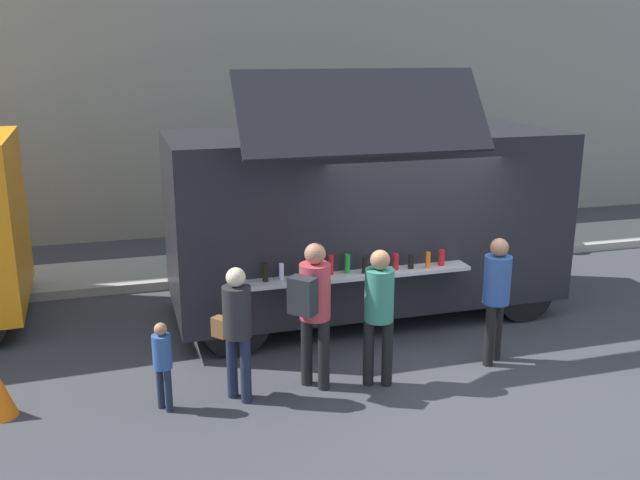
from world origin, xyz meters
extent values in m
plane|color=#38383D|center=(0.00, 0.00, 0.00)|extent=(60.00, 60.00, 0.00)
cube|color=#9E998E|center=(-4.32, 4.46, 0.07)|extent=(28.00, 1.60, 0.15)
cube|color=gray|center=(-3.32, 8.36, 4.75)|extent=(32.00, 2.40, 9.50)
cube|color=black|center=(-0.32, 1.86, 1.53)|extent=(5.72, 2.37, 2.45)
cube|color=black|center=(-0.87, 0.34, 3.18)|extent=(3.14, 0.80, 0.99)
cube|color=black|center=(-0.87, 0.76, 1.82)|extent=(2.98, 0.13, 1.10)
cube|color=#B7B7BC|center=(-0.87, 0.55, 1.05)|extent=(3.14, 0.38, 0.05)
cylinder|color=black|center=(-2.09, 0.56, 1.19)|extent=(0.07, 0.07, 0.23)
cylinder|color=#CADAFB|center=(-1.88, 0.59, 1.18)|extent=(0.06, 0.06, 0.21)
cylinder|color=green|center=(-1.64, 0.48, 1.17)|extent=(0.08, 0.08, 0.20)
cylinder|color=red|center=(-1.44, 0.52, 1.20)|extent=(0.08, 0.08, 0.26)
cylinder|color=red|center=(-1.22, 0.59, 1.20)|extent=(0.07, 0.07, 0.26)
cylinder|color=green|center=(-0.99, 0.59, 1.20)|extent=(0.07, 0.07, 0.25)
cylinder|color=black|center=(-0.77, 0.52, 1.19)|extent=(0.08, 0.08, 0.23)
cylinder|color=black|center=(-0.54, 0.58, 1.17)|extent=(0.07, 0.07, 0.19)
cylinder|color=red|center=(-0.33, 0.55, 1.18)|extent=(0.08, 0.08, 0.22)
cylinder|color=black|center=(-0.11, 0.55, 1.17)|extent=(0.08, 0.08, 0.19)
cylinder|color=orange|center=(0.12, 0.50, 1.18)|extent=(0.07, 0.07, 0.22)
cylinder|color=red|center=(0.34, 0.56, 1.18)|extent=(0.08, 0.08, 0.22)
cube|color=black|center=(2.49, 1.89, 1.97)|extent=(0.10, 1.97, 1.08)
cylinder|color=black|center=(1.83, 2.89, 0.45)|extent=(0.90, 0.28, 0.90)
cylinder|color=black|center=(1.85, 0.88, 0.45)|extent=(0.90, 0.28, 0.90)
cylinder|color=black|center=(-2.48, 2.85, 0.45)|extent=(0.90, 0.28, 0.90)
cylinder|color=black|center=(-2.46, 0.84, 0.45)|extent=(0.90, 0.28, 0.90)
cube|color=black|center=(-5.27, 3.02, 1.89)|extent=(0.17, 1.98, 0.98)
cylinder|color=#2C6336|center=(4.06, 4.16, 0.51)|extent=(0.60, 0.60, 1.03)
cylinder|color=black|center=(-1.06, -0.46, 0.41)|extent=(0.13, 0.13, 0.83)
cylinder|color=black|center=(-0.86, -0.54, 0.41)|extent=(0.13, 0.13, 0.83)
cylinder|color=#338169|center=(-0.96, -0.50, 1.14)|extent=(0.34, 0.34, 0.63)
sphere|color=#A16E4E|center=(-0.96, -0.50, 1.57)|extent=(0.23, 0.23, 0.23)
cylinder|color=black|center=(-1.77, -0.26, 0.44)|extent=(0.14, 0.14, 0.87)
cylinder|color=black|center=(-1.61, -0.43, 0.44)|extent=(0.14, 0.14, 0.87)
cylinder|color=#B43A44|center=(-1.69, -0.34, 1.20)|extent=(0.36, 0.36, 0.66)
sphere|color=#A56C52|center=(-1.69, -0.34, 1.66)|extent=(0.25, 0.25, 0.25)
cube|color=#222428|center=(-1.89, -0.53, 1.24)|extent=(0.35, 0.35, 0.43)
cylinder|color=#1E233B|center=(-2.68, -0.33, 0.39)|extent=(0.12, 0.12, 0.78)
cylinder|color=#1E233B|center=(-2.55, -0.49, 0.39)|extent=(0.12, 0.12, 0.78)
cylinder|color=#252427|center=(-2.62, -0.41, 1.08)|extent=(0.32, 0.32, 0.59)
sphere|color=beige|center=(-2.62, -0.41, 1.48)|extent=(0.22, 0.22, 0.22)
cube|color=brown|center=(-2.78, -0.21, 0.83)|extent=(0.22, 0.23, 0.23)
cylinder|color=black|center=(0.59, -0.39, 0.41)|extent=(0.13, 0.13, 0.81)
cylinder|color=black|center=(0.77, -0.27, 0.41)|extent=(0.13, 0.13, 0.81)
cylinder|color=#2D4D90|center=(0.68, -0.33, 1.12)|extent=(0.34, 0.34, 0.61)
sphere|color=#A46B50|center=(0.68, -0.33, 1.54)|extent=(0.23, 0.23, 0.23)
cylinder|color=#1D2435|center=(-3.50, -0.36, 0.26)|extent=(0.08, 0.08, 0.51)
cylinder|color=#1D2435|center=(-3.42, -0.47, 0.26)|extent=(0.08, 0.08, 0.51)
cylinder|color=#2E4F8A|center=(-3.46, -0.42, 0.70)|extent=(0.21, 0.21, 0.39)
sphere|color=#9E6B51|center=(-3.46, -0.42, 0.97)|extent=(0.14, 0.14, 0.14)
camera|label=1|loc=(-3.71, -7.60, 3.88)|focal=38.79mm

